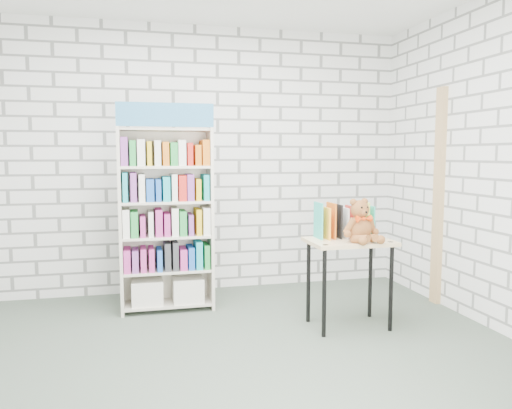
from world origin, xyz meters
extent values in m
plane|color=#434F43|center=(0.00, 0.00, 0.00)|extent=(4.50, 4.50, 0.00)
cube|color=silver|center=(0.00, 2.00, 1.40)|extent=(4.50, 0.02, 2.80)
cube|color=silver|center=(0.00, -2.00, 1.40)|extent=(4.50, 0.02, 2.80)
cube|color=beige|center=(-0.77, 1.35, 0.85)|extent=(0.03, 0.33, 1.71)
cube|color=beige|center=(0.05, 1.35, 0.85)|extent=(0.03, 0.33, 1.71)
cube|color=beige|center=(-0.36, 1.51, 0.85)|extent=(0.85, 0.02, 1.71)
cube|color=teal|center=(-0.36, 1.19, 1.81)|extent=(0.85, 0.02, 0.21)
cube|color=beige|center=(-0.36, 1.35, 0.06)|extent=(0.80, 0.31, 0.02)
cube|color=beige|center=(-0.36, 1.35, 0.38)|extent=(0.80, 0.31, 0.02)
cube|color=beige|center=(-0.36, 1.35, 0.70)|extent=(0.80, 0.31, 0.02)
cube|color=beige|center=(-0.36, 1.35, 1.02)|extent=(0.80, 0.31, 0.02)
cube|color=beige|center=(-0.36, 1.35, 1.35)|extent=(0.80, 0.31, 0.02)
cube|color=beige|center=(-0.36, 1.35, 1.69)|extent=(0.80, 0.31, 0.02)
cube|color=silver|center=(-0.55, 1.35, 0.18)|extent=(0.28, 0.27, 0.23)
cube|color=silver|center=(-0.17, 1.35, 0.18)|extent=(0.28, 0.27, 0.23)
cube|color=purple|center=(-0.36, 1.34, 0.50)|extent=(0.80, 0.27, 0.23)
cube|color=#333338|center=(-0.36, 1.34, 0.83)|extent=(0.80, 0.27, 0.23)
cube|color=red|center=(-0.36, 1.34, 1.15)|extent=(0.80, 0.27, 0.23)
cube|color=yellow|center=(-0.36, 1.34, 1.47)|extent=(0.80, 0.27, 0.23)
cube|color=#D8B581|center=(1.11, 0.52, 0.73)|extent=(0.70, 0.48, 0.03)
cylinder|color=black|center=(0.81, 0.33, 0.36)|extent=(0.03, 0.03, 0.72)
cylinder|color=black|center=(0.81, 0.70, 0.36)|extent=(0.03, 0.03, 0.72)
cylinder|color=black|center=(1.40, 0.33, 0.36)|extent=(0.03, 0.03, 0.72)
cylinder|color=black|center=(1.40, 0.70, 0.36)|extent=(0.03, 0.03, 0.72)
cylinder|color=black|center=(0.82, 0.34, 0.74)|extent=(0.05, 0.05, 0.01)
cylinder|color=black|center=(1.39, 0.34, 0.74)|extent=(0.05, 0.05, 0.01)
cube|color=#2AB7A2|center=(0.87, 0.63, 0.89)|extent=(0.02, 0.21, 0.29)
cube|color=#FFA728|center=(0.93, 0.63, 0.89)|extent=(0.02, 0.21, 0.29)
cube|color=#C75B15|center=(0.99, 0.63, 0.89)|extent=(0.02, 0.21, 0.29)
cube|color=black|center=(1.05, 0.63, 0.89)|extent=(0.02, 0.21, 0.29)
cube|color=silver|center=(1.11, 0.63, 0.89)|extent=(0.02, 0.21, 0.29)
cube|color=red|center=(1.16, 0.63, 0.89)|extent=(0.02, 0.21, 0.29)
cube|color=teal|center=(1.22, 0.63, 0.89)|extent=(0.02, 0.21, 0.29)
cube|color=#D1F451|center=(1.28, 0.63, 0.89)|extent=(0.02, 0.21, 0.29)
cube|color=#2AB7A2|center=(1.34, 0.63, 0.89)|extent=(0.02, 0.21, 0.29)
ellipsoid|color=brown|center=(1.15, 0.43, 0.85)|extent=(0.21, 0.18, 0.21)
sphere|color=brown|center=(1.15, 0.43, 1.01)|extent=(0.15, 0.15, 0.15)
sphere|color=brown|center=(1.09, 0.43, 1.07)|extent=(0.06, 0.06, 0.06)
sphere|color=brown|center=(1.20, 0.45, 1.07)|extent=(0.06, 0.06, 0.06)
sphere|color=brown|center=(1.16, 0.37, 0.99)|extent=(0.06, 0.06, 0.06)
sphere|color=black|center=(1.14, 0.36, 1.03)|extent=(0.02, 0.02, 0.02)
sphere|color=black|center=(1.19, 0.37, 1.03)|extent=(0.02, 0.02, 0.02)
sphere|color=black|center=(1.17, 0.34, 1.00)|extent=(0.02, 0.02, 0.02)
cylinder|color=brown|center=(1.05, 0.39, 0.88)|extent=(0.11, 0.08, 0.15)
cylinder|color=brown|center=(1.26, 0.43, 0.88)|extent=(0.11, 0.10, 0.15)
sphere|color=brown|center=(1.02, 0.37, 0.82)|extent=(0.06, 0.06, 0.06)
sphere|color=brown|center=(1.29, 0.42, 0.82)|extent=(0.06, 0.06, 0.06)
cylinder|color=brown|center=(1.11, 0.32, 0.79)|extent=(0.13, 0.17, 0.08)
cylinder|color=brown|center=(1.23, 0.34, 0.79)|extent=(0.09, 0.17, 0.08)
sphere|color=brown|center=(1.10, 0.24, 0.78)|extent=(0.07, 0.07, 0.07)
sphere|color=brown|center=(1.26, 0.27, 0.78)|extent=(0.07, 0.07, 0.07)
cone|color=#E3400E|center=(1.13, 0.36, 0.94)|extent=(0.07, 0.07, 0.06)
cone|color=#E3400E|center=(1.20, 0.38, 0.94)|extent=(0.07, 0.07, 0.06)
sphere|color=#E3400E|center=(1.16, 0.37, 0.94)|extent=(0.03, 0.03, 0.03)
cube|color=tan|center=(2.23, 0.95, 1.05)|extent=(0.05, 0.12, 2.10)
camera|label=1|loc=(-0.63, -3.32, 1.47)|focal=35.00mm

